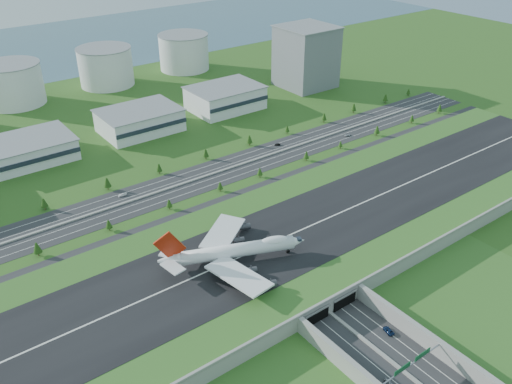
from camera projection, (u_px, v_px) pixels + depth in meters
ground at (263, 260)px, 278.97m from camera, size 1200.00×1200.00×0.00m
airfield_deck at (263, 254)px, 276.86m from camera, size 520.00×100.00×9.20m
underpass_road at (420, 378)px, 208.20m from camera, size 38.80×120.40×8.00m
sign_gantry_near at (412, 365)px, 209.49m from camera, size 38.70×0.70×9.80m
north_expressway at (172, 188)px, 344.94m from camera, size 560.00×36.00×0.12m
tree_row at (187, 175)px, 349.27m from camera, size 497.45×48.67×8.46m
hangar_mid_a at (28, 150)px, 376.05m from camera, size 58.00×42.00×15.00m
hangar_mid_b at (140, 121)px, 419.73m from camera, size 58.00×42.00×17.00m
hangar_mid_c at (225, 98)px, 460.81m from camera, size 58.00×42.00×19.00m
office_tower at (306, 57)px, 504.71m from camera, size 46.00×46.00×55.00m
fuel_tank_b at (13, 84)px, 467.43m from camera, size 50.00×50.00×35.00m
fuel_tank_c at (106, 67)px, 511.61m from camera, size 50.00×50.00×35.00m
fuel_tank_d at (184, 52)px, 555.79m from camera, size 50.00×50.00×35.00m
bay_water at (5, 54)px, 612.40m from camera, size 1200.00×260.00×0.06m
boeing_747 at (233, 251)px, 261.48m from camera, size 70.01×64.85×22.90m
car_0 at (389, 382)px, 209.77m from camera, size 2.08×4.46×1.48m
car_2 at (388, 331)px, 233.70m from camera, size 3.89×6.28×1.62m
car_5 at (277, 144)px, 399.89m from camera, size 4.57×3.08×1.43m
car_6 at (348, 135)px, 414.65m from camera, size 5.69×3.75×1.45m
car_7 at (122, 195)px, 335.33m from camera, size 5.57×2.71×1.56m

